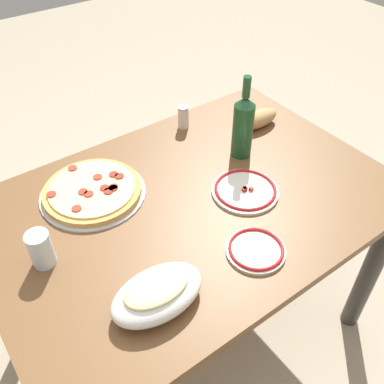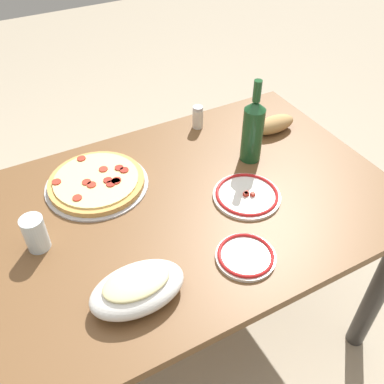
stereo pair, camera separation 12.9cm
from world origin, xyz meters
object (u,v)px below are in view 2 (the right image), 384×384
(water_glass, at_px, (35,233))
(side_plate_far, at_px, (246,256))
(dining_table, at_px, (192,227))
(baked_pasta_dish, at_px, (137,287))
(spice_shaker, at_px, (198,117))
(bread_loaf, at_px, (274,124))
(side_plate_near, at_px, (247,195))
(pepperoni_pizza, at_px, (97,182))
(wine_bottle, at_px, (253,130))

(water_glass, relative_size, side_plate_far, 0.65)
(dining_table, distance_m, baked_pasta_dish, 0.41)
(side_plate_far, bearing_deg, spice_shaker, -107.41)
(baked_pasta_dish, distance_m, bread_loaf, 0.84)
(bread_loaf, bearing_deg, spice_shaker, -34.63)
(side_plate_near, bearing_deg, baked_pasta_dish, 22.10)
(baked_pasta_dish, relative_size, spice_shaker, 2.76)
(pepperoni_pizza, relative_size, water_glass, 3.10)
(bread_loaf, xyz_separation_m, spice_shaker, (0.23, -0.16, 0.01))
(dining_table, xyz_separation_m, side_plate_far, (-0.02, 0.27, 0.13))
(dining_table, xyz_separation_m, wine_bottle, (-0.27, -0.09, 0.24))
(side_plate_far, bearing_deg, bread_loaf, -133.18)
(side_plate_near, bearing_deg, side_plate_far, 55.51)
(dining_table, xyz_separation_m, pepperoni_pizza, (0.24, -0.20, 0.14))
(water_glass, bearing_deg, dining_table, 176.11)
(baked_pasta_dish, xyz_separation_m, side_plate_far, (-0.30, 0.02, -0.03))
(dining_table, height_order, spice_shaker, spice_shaker)
(baked_pasta_dish, bearing_deg, bread_loaf, -149.28)
(dining_table, xyz_separation_m, side_plate_near, (-0.15, 0.07, 0.13))
(spice_shaker, bearing_deg, dining_table, 58.59)
(pepperoni_pizza, bearing_deg, water_glass, 37.11)
(water_glass, relative_size, spice_shaker, 1.21)
(dining_table, relative_size, wine_bottle, 4.27)
(pepperoni_pizza, bearing_deg, side_plate_near, 145.14)
(wine_bottle, height_order, spice_shaker, wine_bottle)
(bread_loaf, bearing_deg, pepperoni_pizza, -1.53)
(side_plate_far, xyz_separation_m, spice_shaker, (-0.19, -0.61, 0.03))
(wine_bottle, distance_m, side_plate_far, 0.46)
(pepperoni_pizza, height_order, side_plate_near, pepperoni_pizza)
(pepperoni_pizza, relative_size, wine_bottle, 1.12)
(wine_bottle, xyz_separation_m, spice_shaker, (0.06, -0.25, -0.07))
(side_plate_near, bearing_deg, wine_bottle, -126.77)
(dining_table, bearing_deg, bread_loaf, -157.64)
(pepperoni_pizza, xyz_separation_m, side_plate_near, (-0.39, 0.27, -0.01))
(dining_table, height_order, pepperoni_pizza, pepperoni_pizza)
(baked_pasta_dish, distance_m, wine_bottle, 0.66)
(water_glass, xyz_separation_m, bread_loaf, (-0.90, -0.15, -0.02))
(dining_table, relative_size, side_plate_near, 5.95)
(side_plate_near, xyz_separation_m, bread_loaf, (-0.29, -0.25, 0.02))
(baked_pasta_dish, bearing_deg, pepperoni_pizza, -96.02)
(wine_bottle, distance_m, water_glass, 0.74)
(pepperoni_pizza, height_order, baked_pasta_dish, baked_pasta_dish)
(baked_pasta_dish, xyz_separation_m, side_plate_near, (-0.44, -0.18, -0.03))
(pepperoni_pizza, distance_m, side_plate_near, 0.48)
(pepperoni_pizza, relative_size, side_plate_far, 2.02)
(dining_table, distance_m, side_plate_near, 0.22)
(pepperoni_pizza, xyz_separation_m, water_glass, (0.22, 0.17, 0.04))
(spice_shaker, bearing_deg, side_plate_far, 72.59)
(dining_table, relative_size, side_plate_far, 7.70)
(dining_table, height_order, bread_loaf, bread_loaf)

